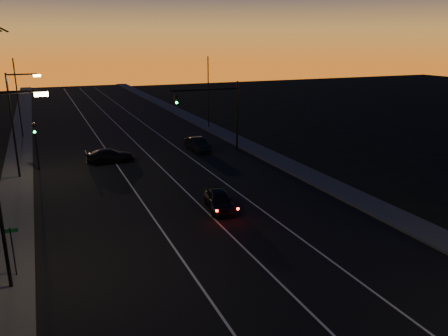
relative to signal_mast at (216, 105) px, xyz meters
name	(u,v)px	position (x,y,z in m)	size (l,w,h in m)	color
road	(178,191)	(-7.14, -9.99, -4.78)	(20.00, 170.00, 0.01)	black
sidewalk_left	(14,212)	(-18.34, -9.99, -4.70)	(2.40, 170.00, 0.16)	#3C3B39
sidewalk_right	(304,173)	(4.06, -9.99, -4.70)	(2.40, 170.00, 0.16)	#3C3B39
lane_stripe_left	(138,196)	(-10.14, -9.99, -4.76)	(0.12, 160.00, 0.01)	silver
lane_stripe_mid	(184,190)	(-6.64, -9.99, -4.76)	(0.12, 160.00, 0.01)	silver
lane_stripe_right	(227,184)	(-3.14, -9.99, -4.76)	(0.12, 160.00, 0.01)	silver
streetlight_left_near	(2,177)	(-17.84, -19.99, 0.54)	(2.55, 0.26, 9.00)	black
streetlight_left_far	(16,117)	(-17.82, -1.99, 0.28)	(2.55, 0.26, 8.50)	black
street_sign	(12,246)	(-17.94, -18.99, -3.13)	(0.70, 0.06, 2.60)	black
signal_mast	(216,105)	(0.00, 0.00, 0.00)	(7.10, 0.41, 7.00)	black
signal_post	(35,138)	(-16.64, -0.01, -1.89)	(0.28, 0.37, 4.20)	black
far_pole_left	(18,99)	(-18.14, 15.01, -0.28)	(0.14, 0.14, 9.00)	black
far_pole_right	(208,93)	(3.86, 12.01, -0.28)	(0.14, 0.14, 9.00)	black
lead_car	(219,200)	(-5.71, -14.69, -4.11)	(2.25, 4.55, 1.33)	black
right_car	(198,144)	(-1.55, 1.14, -4.10)	(1.68, 4.14, 1.34)	black
cross_car	(110,156)	(-10.49, 0.08, -4.13)	(4.46, 1.92, 1.28)	black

